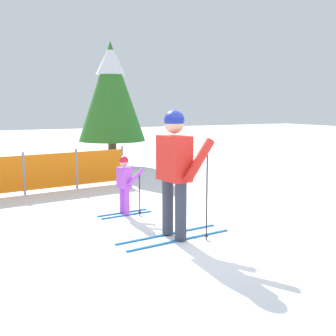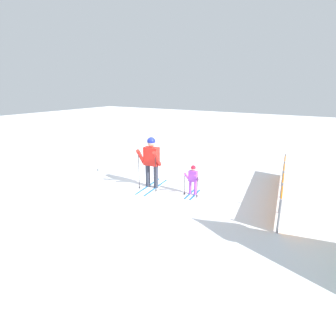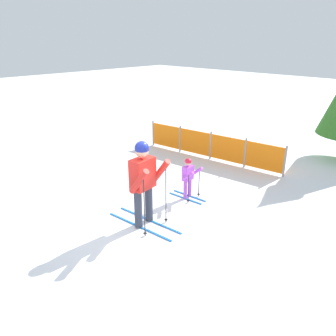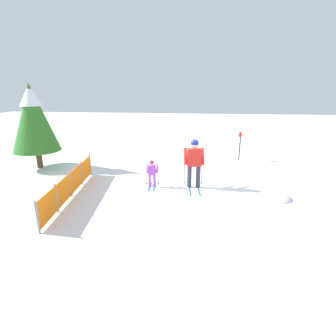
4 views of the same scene
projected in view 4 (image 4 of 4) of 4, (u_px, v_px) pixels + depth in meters
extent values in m
plane|color=white|center=(198.00, 185.00, 10.25)|extent=(60.00, 60.00, 0.00)
cube|color=#1966B2|center=(189.00, 187.00, 10.06)|extent=(1.75, 0.22, 0.02)
cube|color=#1966B2|center=(198.00, 187.00, 10.06)|extent=(1.75, 0.22, 0.02)
cylinder|color=#333847|center=(189.00, 176.00, 9.94)|extent=(0.17, 0.17, 0.83)
cylinder|color=#333847|center=(198.00, 176.00, 9.93)|extent=(0.17, 0.17, 0.83)
cube|color=red|center=(194.00, 157.00, 9.72)|extent=(0.35, 0.54, 0.65)
cylinder|color=red|center=(185.00, 156.00, 9.92)|extent=(0.51, 0.18, 0.61)
cylinder|color=red|center=(202.00, 156.00, 9.91)|extent=(0.51, 0.18, 0.61)
sphere|color=#D8AD8C|center=(195.00, 145.00, 9.58)|extent=(0.28, 0.28, 0.28)
sphere|color=navy|center=(195.00, 143.00, 9.56)|extent=(0.29, 0.29, 0.29)
cylinder|color=black|center=(185.00, 168.00, 10.20)|extent=(0.02, 0.02, 1.29)
cylinder|color=black|center=(184.00, 182.00, 10.37)|extent=(0.07, 0.07, 0.01)
cylinder|color=black|center=(202.00, 168.00, 10.19)|extent=(0.02, 0.02, 1.29)
cylinder|color=black|center=(201.00, 183.00, 10.36)|extent=(0.07, 0.07, 0.01)
cube|color=#1966B2|center=(150.00, 186.00, 10.10)|extent=(0.98, 0.13, 0.02)
cube|color=#1966B2|center=(155.00, 186.00, 10.10)|extent=(0.98, 0.13, 0.02)
cylinder|color=#B24CD8|center=(150.00, 180.00, 10.03)|extent=(0.09, 0.09, 0.46)
cylinder|color=#B24CD8|center=(154.00, 180.00, 10.03)|extent=(0.09, 0.09, 0.46)
cube|color=#B24CD8|center=(152.00, 170.00, 9.91)|extent=(0.19, 0.30, 0.36)
cylinder|color=#B24CD8|center=(147.00, 168.00, 10.04)|extent=(0.33, 0.10, 0.30)
cylinder|color=#B24CD8|center=(157.00, 169.00, 10.03)|extent=(0.33, 0.10, 0.30)
sphere|color=#D8AD8C|center=(152.00, 163.00, 9.83)|extent=(0.15, 0.15, 0.15)
sphere|color=red|center=(152.00, 163.00, 9.82)|extent=(0.16, 0.16, 0.16)
cylinder|color=black|center=(147.00, 176.00, 10.18)|extent=(0.02, 0.02, 0.72)
cylinder|color=black|center=(147.00, 183.00, 10.27)|extent=(0.07, 0.07, 0.01)
cylinder|color=black|center=(158.00, 176.00, 10.17)|extent=(0.02, 0.02, 0.72)
cylinder|color=black|center=(158.00, 184.00, 10.26)|extent=(0.07, 0.07, 0.01)
cylinder|color=gray|center=(37.00, 217.00, 6.72)|extent=(0.06, 0.06, 0.93)
cylinder|color=gray|center=(56.00, 198.00, 7.88)|extent=(0.06, 0.06, 0.93)
cylinder|color=gray|center=(70.00, 184.00, 9.03)|extent=(0.06, 0.06, 0.93)
cylinder|color=gray|center=(81.00, 173.00, 10.19)|extent=(0.06, 0.06, 0.93)
cylinder|color=gray|center=(90.00, 165.00, 11.35)|extent=(0.06, 0.06, 0.93)
cube|color=orange|center=(47.00, 207.00, 7.30)|extent=(1.21, 0.18, 0.78)
cube|color=orange|center=(64.00, 191.00, 8.45)|extent=(1.21, 0.18, 0.78)
cube|color=orange|center=(76.00, 178.00, 9.61)|extent=(1.21, 0.18, 0.78)
cube|color=orange|center=(86.00, 169.00, 10.77)|extent=(1.21, 0.18, 0.78)
cylinder|color=#4C3823|center=(39.00, 159.00, 12.43)|extent=(0.26, 0.26, 0.82)
cone|color=#2D6F26|center=(33.00, 118.00, 11.86)|extent=(2.09, 2.09, 3.06)
cone|color=white|center=(30.00, 95.00, 11.57)|extent=(0.94, 0.94, 0.92)
cylinder|color=black|center=(240.00, 146.00, 13.67)|extent=(0.05, 0.05, 1.49)
cylinder|color=red|center=(240.00, 135.00, 13.53)|extent=(0.26, 0.14, 0.28)
ellipsoid|color=white|center=(278.00, 198.00, 9.03)|extent=(0.96, 0.82, 0.38)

